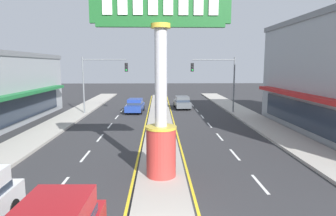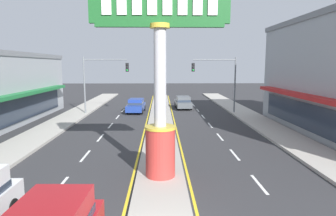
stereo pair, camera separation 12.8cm
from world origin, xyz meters
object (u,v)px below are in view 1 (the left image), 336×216
object	(u,v)px
traffic_light_left_side	(100,75)
sedan_mid_left_lane	(135,105)
district_sign	(161,93)
sedan_near_left_lane	(182,102)
traffic_light_right_side	(218,75)

from	to	relation	value
traffic_light_left_side	sedan_mid_left_lane	bearing A→B (deg)	23.46
district_sign	sedan_near_left_lane	bearing A→B (deg)	82.97
traffic_light_left_side	sedan_mid_left_lane	distance (m)	5.22
traffic_light_left_side	traffic_light_right_side	bearing A→B (deg)	1.00
traffic_light_left_side	traffic_light_right_side	world-z (taller)	same
district_sign	sedan_near_left_lane	size ratio (longest dim) A/B	1.98
sedan_mid_left_lane	traffic_light_left_side	bearing A→B (deg)	-156.54
district_sign	traffic_light_right_side	distance (m)	19.64
traffic_light_right_side	sedan_near_left_lane	bearing A→B (deg)	131.43
sedan_near_left_lane	sedan_mid_left_lane	bearing A→B (deg)	-153.96
traffic_light_left_side	sedan_near_left_lane	distance (m)	10.69
district_sign	traffic_light_left_side	bearing A→B (deg)	109.15
sedan_mid_left_lane	sedan_near_left_lane	bearing A→B (deg)	26.04
sedan_near_left_lane	sedan_mid_left_lane	world-z (taller)	same
traffic_light_left_side	district_sign	bearing A→B (deg)	-70.85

